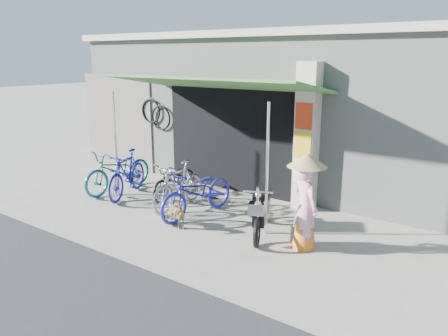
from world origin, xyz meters
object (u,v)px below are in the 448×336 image
Objects in this scene: bike_blue at (127,174)px; bike_teal at (119,170)px; street_dog at (175,214)px; bike_navy at (198,192)px; moped at (261,209)px; bike_silver at (178,186)px; bike_black at (175,180)px; nun at (305,202)px.

bike_teal is at bearing 140.52° from bike_blue.
street_dog is (2.13, -0.79, -0.27)m from bike_blue.
moped is (1.45, 0.01, -0.05)m from bike_navy.
moped is (2.05, -0.10, -0.05)m from bike_silver.
bike_blue is 1.09m from bike_black.
nun reaches higher than moped.
bike_navy is at bearing -35.42° from bike_black.
nun reaches higher than street_dog.
bike_teal is at bearing 152.04° from moped.
nun is (4.47, -0.22, 0.29)m from bike_blue.
bike_blue is (0.45, -0.15, 0.01)m from bike_teal.
bike_black is 2.57× the size of street_dog.
moped is (3.55, -0.06, -0.08)m from bike_blue.
nun is at bearing -4.39° from bike_teal.
bike_navy is at bearing 155.53° from moped.
bike_silver is at bearing 175.75° from bike_navy.
moped is (1.42, 0.73, 0.19)m from street_dog.
bike_silver is 2.71× the size of street_dog.
nun is (3.54, -0.79, 0.40)m from bike_black.
moped is at bearing -21.79° from bike_blue.
bike_silver is at bearing 54.20° from street_dog.
street_dog is at bearing -81.42° from bike_navy.
bike_silver is (1.95, -0.11, -0.02)m from bike_teal.
moped is 1.01× the size of nun.
nun is at bearing -8.45° from bike_silver.
bike_silver is at bearing -19.28° from bike_blue.
bike_silver reaches higher than moped.
nun reaches higher than bike_teal.
bike_black is (1.38, 0.42, -0.10)m from bike_teal.
bike_teal is 1.19× the size of moped.
bike_black is 1.34m from bike_navy.
bike_navy reaches higher than street_dog.
street_dog is 0.37× the size of moped.
nun is at bearing -19.33° from bike_black.
bike_blue reaches higher than bike_navy.
nun is at bearing 2.68° from bike_navy.
moped is at bearing -46.09° from street_dog.
bike_teal is at bearing 86.67° from street_dog.
bike_silver is at bearing -3.38° from bike_teal.
bike_navy is (1.18, -0.64, 0.09)m from bike_black.
bike_blue is 1.08× the size of nun.
bike_black reaches higher than street_dog.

